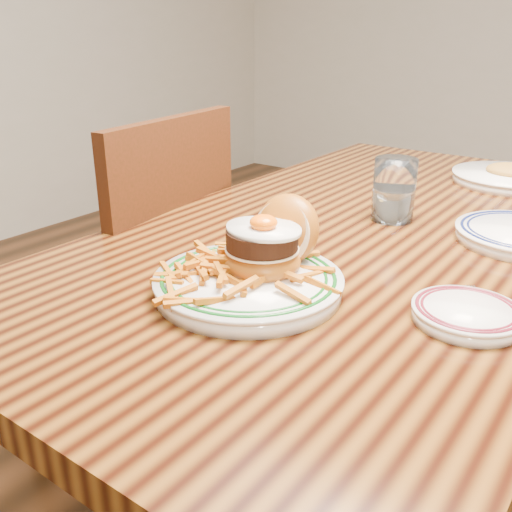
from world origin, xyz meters
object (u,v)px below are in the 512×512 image
Objects in this scene: table at (367,265)px; side_plate at (467,313)px; chair_left at (140,289)px; main_plate at (255,267)px.

table is 0.43m from side_plate.
table is at bearing 8.61° from chair_left.
side_plate reaches higher than table.
main_plate is (0.54, -0.24, 0.28)m from chair_left.
chair_left is 0.89m from side_plate.
table is 5.32× the size of main_plate.
main_plate is at bearing -91.60° from table.
main_plate reaches higher than side_plate.
side_plate is at bearing -45.76° from table.
main_plate is at bearing -30.42° from chair_left.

